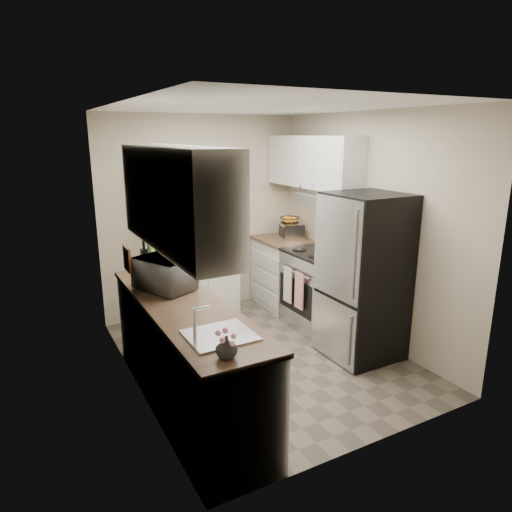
{
  "coord_description": "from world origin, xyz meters",
  "views": [
    {
      "loc": [
        -2.14,
        -3.78,
        2.25
      ],
      "look_at": [
        -0.01,
        0.15,
        1.06
      ],
      "focal_mm": 32.0,
      "sensor_mm": 36.0,
      "label": 1
    }
  ],
  "objects": [
    {
      "name": "countertop_left",
      "position": [
        -0.99,
        -0.43,
        0.9
      ],
      "size": [
        0.63,
        2.33,
        0.04
      ],
      "primitive_type": "cube",
      "color": "brown",
      "rests_on": "base_cabinet_left"
    },
    {
      "name": "kitchen_mat",
      "position": [
        -0.04,
        0.6,
        0.01
      ],
      "size": [
        0.6,
        0.78,
        0.01
      ],
      "primitive_type": "cube",
      "rotation": [
        0.0,
        0.0,
        0.26
      ],
      "color": "tan",
      "rests_on": "ground"
    },
    {
      "name": "fruit_basket",
      "position": [
        1.09,
        1.23,
        1.18
      ],
      "size": [
        0.34,
        0.34,
        0.11
      ],
      "primitive_type": null,
      "rotation": [
        0.0,
        0.0,
        0.36
      ],
      "color": "orange",
      "rests_on": "toaster_oven"
    },
    {
      "name": "cutting_board",
      "position": [
        -0.93,
        0.65,
        1.09
      ],
      "size": [
        0.12,
        0.27,
        0.34
      ],
      "primitive_type": "cube",
      "rotation": [
        0.0,
        0.0,
        -0.36
      ],
      "color": "#4E8533",
      "rests_on": "countertop_left"
    },
    {
      "name": "room_shell",
      "position": [
        -0.02,
        -0.01,
        1.63
      ],
      "size": [
        2.64,
        3.24,
        2.52
      ],
      "color": "#B8AB94",
      "rests_on": "ground"
    },
    {
      "name": "pantry_cabinet",
      "position": [
        -0.2,
        1.32,
        1.0
      ],
      "size": [
        0.9,
        0.55,
        2.0
      ],
      "primitive_type": "cube",
      "color": "silver",
      "rests_on": "ground"
    },
    {
      "name": "ground",
      "position": [
        0.0,
        0.0,
        0.0
      ],
      "size": [
        3.2,
        3.2,
        0.0
      ],
      "primitive_type": "plane",
      "color": "#665B4C",
      "rests_on": "ground"
    },
    {
      "name": "electric_range",
      "position": [
        0.97,
        0.39,
        0.48
      ],
      "size": [
        0.71,
        0.78,
        1.13
      ],
      "color": "#B7B7BC",
      "rests_on": "ground"
    },
    {
      "name": "toaster_oven",
      "position": [
        1.09,
        1.2,
        1.02
      ],
      "size": [
        0.36,
        0.41,
        0.2
      ],
      "primitive_type": "cube",
      "rotation": [
        0.0,
        0.0,
        -0.29
      ],
      "color": "silver",
      "rests_on": "countertop_right"
    },
    {
      "name": "flower_vase",
      "position": [
        -1.08,
        -1.45,
        0.99
      ],
      "size": [
        0.16,
        0.16,
        0.14
      ],
      "primitive_type": "imported",
      "rotation": [
        0.0,
        0.0,
        -0.22
      ],
      "color": "white",
      "rests_on": "countertop_left"
    },
    {
      "name": "microwave",
      "position": [
        -1.01,
        -0.02,
        1.06
      ],
      "size": [
        0.53,
        0.61,
        0.28
      ],
      "primitive_type": "imported",
      "rotation": [
        0.0,
        0.0,
        2.0
      ],
      "color": "#B4B5B9",
      "rests_on": "countertop_left"
    },
    {
      "name": "wine_bottle",
      "position": [
        -1.04,
        0.54,
        1.08
      ],
      "size": [
        0.08,
        0.08,
        0.31
      ],
      "primitive_type": "cylinder",
      "color": "black",
      "rests_on": "countertop_left"
    },
    {
      "name": "countertop_right",
      "position": [
        0.99,
        1.19,
        0.9
      ],
      "size": [
        0.63,
        0.83,
        0.04
      ],
      "primitive_type": "cube",
      "color": "brown",
      "rests_on": "base_cabinet_right"
    },
    {
      "name": "base_cabinet_right",
      "position": [
        0.99,
        1.19,
        0.44
      ],
      "size": [
        0.6,
        0.8,
        0.88
      ],
      "primitive_type": "cube",
      "color": "silver",
      "rests_on": "ground"
    },
    {
      "name": "refrigerator",
      "position": [
        0.94,
        -0.41,
        0.85
      ],
      "size": [
        0.7,
        0.72,
        1.7
      ],
      "primitive_type": "cube",
      "color": "#B7B7BC",
      "rests_on": "ground"
    },
    {
      "name": "base_cabinet_left",
      "position": [
        -0.99,
        -0.43,
        0.44
      ],
      "size": [
        0.6,
        2.3,
        0.88
      ],
      "primitive_type": "cube",
      "color": "silver",
      "rests_on": "ground"
    }
  ]
}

